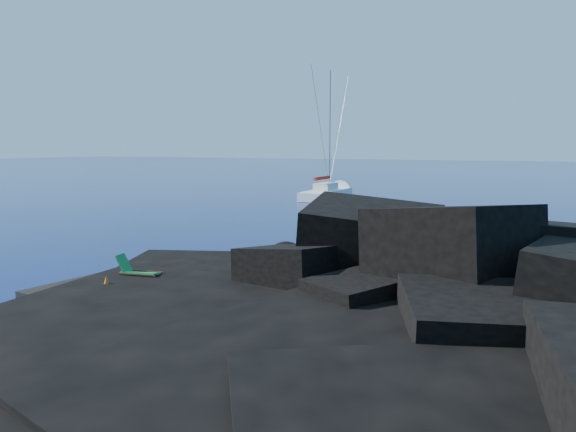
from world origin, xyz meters
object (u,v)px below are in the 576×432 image
Objects in this scene: sunbather at (157,296)px; marker_cone at (106,284)px; sailboat at (327,198)px; deck_chair at (141,267)px.

sunbather is 2.32m from marker_cone.
marker_cone is at bearing -175.16° from sunbather.
deck_chair is at bearing -79.11° from sailboat.
marker_cone reaches higher than sunbather.
deck_chair is at bearing 86.07° from marker_cone.
deck_chair reaches higher than sunbather.
sailboat reaches higher than marker_cone.
sailboat reaches higher than sunbather.
deck_chair is 0.99× the size of sunbather.
sunbather is at bearing -48.94° from deck_chair.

